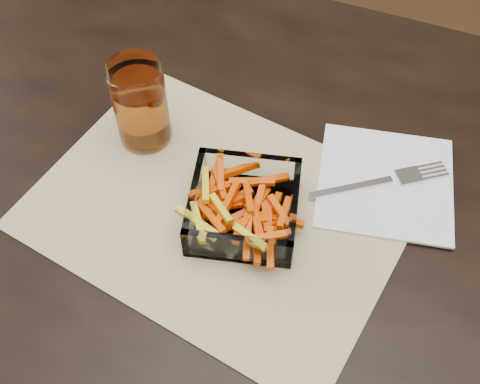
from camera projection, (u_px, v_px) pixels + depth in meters
name	position (u px, v px, depth m)	size (l,w,h in m)	color
dining_table	(326.00, 273.00, 0.81)	(1.60, 0.90, 0.75)	black
placemat	(218.00, 209.00, 0.76)	(0.45, 0.33, 0.00)	tan
glass_bowl	(244.00, 208.00, 0.74)	(0.16, 0.16, 0.05)	white
tumbler	(141.00, 106.00, 0.79)	(0.07, 0.07, 0.13)	white
napkin	(385.00, 182.00, 0.78)	(0.17, 0.17, 0.00)	white
fork	(384.00, 181.00, 0.78)	(0.16, 0.12, 0.00)	silver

